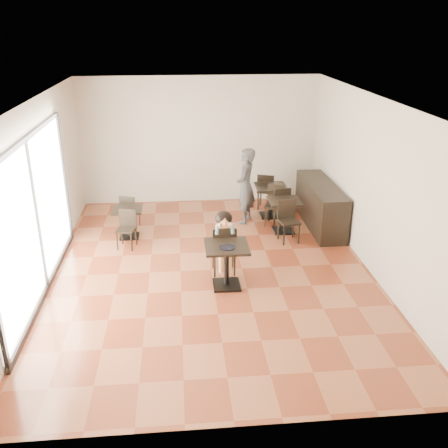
{
  "coord_description": "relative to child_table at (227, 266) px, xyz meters",
  "views": [
    {
      "loc": [
        -0.54,
        -8.49,
        4.44
      ],
      "look_at": [
        0.23,
        -0.15,
        1.0
      ],
      "focal_mm": 40.0,
      "sensor_mm": 36.0,
      "label": 1
    }
  ],
  "objects": [
    {
      "name": "plate",
      "position": [
        -0.0,
        -0.1,
        0.41
      ],
      "size": [
        0.27,
        0.27,
        0.02
      ],
      "primitive_type": "cylinder",
      "color": "black",
      "rests_on": "child_table"
    },
    {
      "name": "wall_front",
      "position": [
        -0.23,
        -3.35,
        1.2
      ],
      "size": [
        6.0,
        0.01,
        3.2
      ],
      "primitive_type": "cube",
      "color": "beige",
      "rests_on": "floor"
    },
    {
      "name": "cafe_table_mid",
      "position": [
        1.52,
        2.38,
        -0.03
      ],
      "size": [
        0.81,
        0.81,
        0.74
      ],
      "primitive_type": null,
      "rotation": [
        0.0,
        0.0,
        0.16
      ],
      "color": "black",
      "rests_on": "floor"
    },
    {
      "name": "cafe_table_left",
      "position": [
        -1.92,
        2.37,
        -0.07
      ],
      "size": [
        0.76,
        0.76,
        0.67
      ],
      "primitive_type": null,
      "rotation": [
        0.0,
        0.0,
        -0.24
      ],
      "color": "black",
      "rests_on": "floor"
    },
    {
      "name": "wall_left",
      "position": [
        -3.23,
        0.65,
        1.2
      ],
      "size": [
        0.01,
        8.0,
        3.2
      ],
      "primitive_type": "cube",
      "color": "beige",
      "rests_on": "floor"
    },
    {
      "name": "floor",
      "position": [
        -0.23,
        0.65,
        -0.4
      ],
      "size": [
        6.0,
        8.0,
        0.01
      ],
      "primitive_type": "cube",
      "color": "brown",
      "rests_on": "ground"
    },
    {
      "name": "chair_left_a",
      "position": [
        -1.92,
        2.92,
        0.0
      ],
      "size": [
        0.44,
        0.44,
        0.8
      ],
      "primitive_type": null,
      "rotation": [
        0.0,
        0.0,
        2.9
      ],
      "color": "black",
      "rests_on": "floor"
    },
    {
      "name": "chair_back_a",
      "position": [
        1.39,
        3.89,
        0.06
      ],
      "size": [
        0.54,
        0.54,
        0.93
      ],
      "primitive_type": null,
      "rotation": [
        0.0,
        0.0,
        2.78
      ],
      "color": "black",
      "rests_on": "floor"
    },
    {
      "name": "child",
      "position": [
        -0.0,
        0.55,
        0.21
      ],
      "size": [
        0.43,
        0.61,
        1.22
      ],
      "primitive_type": null,
      "color": "slate",
      "rests_on": "child_chair"
    },
    {
      "name": "chair_back_b",
      "position": [
        1.39,
        2.79,
        0.06
      ],
      "size": [
        0.54,
        0.54,
        0.93
      ],
      "primitive_type": null,
      "rotation": [
        0.0,
        0.0,
        -0.36
      ],
      "color": "black",
      "rests_on": "floor"
    },
    {
      "name": "wall_back",
      "position": [
        -0.23,
        4.65,
        1.2
      ],
      "size": [
        6.0,
        0.01,
        3.2
      ],
      "primitive_type": "cube",
      "color": "beige",
      "rests_on": "floor"
    },
    {
      "name": "chair_mid_b",
      "position": [
        1.52,
        1.83,
        0.05
      ],
      "size": [
        0.46,
        0.46,
        0.89
      ],
      "primitive_type": null,
      "rotation": [
        0.0,
        0.0,
        0.16
      ],
      "color": "black",
      "rests_on": "floor"
    },
    {
      "name": "chair_left_b",
      "position": [
        -1.92,
        1.82,
        0.0
      ],
      "size": [
        0.44,
        0.44,
        0.8
      ],
      "primitive_type": null,
      "rotation": [
        0.0,
        0.0,
        -0.24
      ],
      "color": "black",
      "rests_on": "floor"
    },
    {
      "name": "child_table",
      "position": [
        0.0,
        0.0,
        0.0
      ],
      "size": [
        0.76,
        0.76,
        0.8
      ],
      "primitive_type": null,
      "color": "black",
      "rests_on": "floor"
    },
    {
      "name": "adult_patron",
      "position": [
        0.74,
        3.04,
        0.48
      ],
      "size": [
        0.62,
        0.75,
        1.76
      ],
      "primitive_type": "imported",
      "rotation": [
        0.0,
        0.0,
        -1.93
      ],
      "color": "#3B3C40",
      "rests_on": "floor"
    },
    {
      "name": "child_chair",
      "position": [
        -0.0,
        0.55,
        0.08
      ],
      "size": [
        0.43,
        0.43,
        0.97
      ],
      "primitive_type": null,
      "rotation": [
        0.0,
        0.0,
        3.14
      ],
      "color": "black",
      "rests_on": "floor"
    },
    {
      "name": "service_counter",
      "position": [
        2.42,
        2.65,
        0.1
      ],
      "size": [
        0.6,
        2.4,
        1.0
      ],
      "primitive_type": "cube",
      "color": "black",
      "rests_on": "floor"
    },
    {
      "name": "ceiling",
      "position": [
        -0.23,
        0.65,
        2.8
      ],
      "size": [
        6.0,
        8.0,
        0.01
      ],
      "primitive_type": "cube",
      "color": "silver",
      "rests_on": "floor"
    },
    {
      "name": "wall_right",
      "position": [
        2.77,
        0.65,
        1.2
      ],
      "size": [
        0.01,
        8.0,
        3.2
      ],
      "primitive_type": "cube",
      "color": "beige",
      "rests_on": "floor"
    },
    {
      "name": "storefront_window",
      "position": [
        -3.2,
        0.15,
        1.0
      ],
      "size": [
        0.04,
        4.5,
        2.6
      ],
      "primitive_type": "cube",
      "color": "white",
      "rests_on": "floor"
    },
    {
      "name": "cafe_table_back",
      "position": [
        1.39,
        3.34,
        -0.02
      ],
      "size": [
        0.94,
        0.94,
        0.77
      ],
      "primitive_type": null,
      "rotation": [
        0.0,
        0.0,
        -0.36
      ],
      "color": "black",
      "rests_on": "floor"
    },
    {
      "name": "pizza_slice",
      "position": [
        -0.0,
        0.36,
        0.65
      ],
      "size": [
        0.28,
        0.22,
        0.07
      ],
      "primitive_type": null,
      "color": "tan",
      "rests_on": "child"
    },
    {
      "name": "chair_mid_a",
      "position": [
        1.52,
        2.93,
        0.05
      ],
      "size": [
        0.46,
        0.46,
        0.89
      ],
      "primitive_type": null,
      "rotation": [
        0.0,
        0.0,
        3.31
      ],
      "color": "black",
      "rests_on": "floor"
    }
  ]
}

